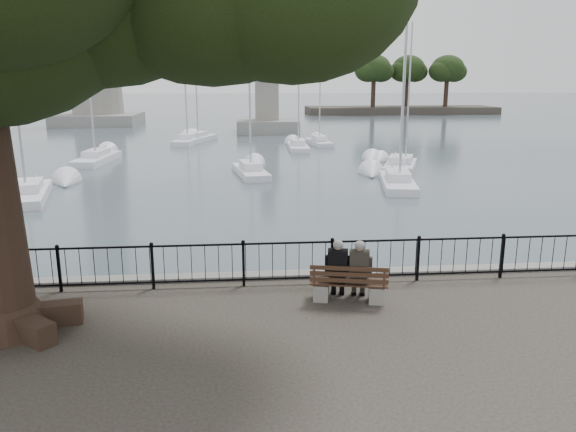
{
  "coord_description": "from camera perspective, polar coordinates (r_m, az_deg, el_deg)",
  "views": [
    {
      "loc": [
        -1.06,
        -9.45,
        4.56
      ],
      "look_at": [
        0.0,
        2.5,
        1.6
      ],
      "focal_mm": 35.0,
      "sensor_mm": 36.0,
      "label": 1
    }
  ],
  "objects": [
    {
      "name": "sailboat_g",
      "position": [
        48.45,
        3.15,
        7.59
      ],
      "size": [
        1.93,
        4.94,
        9.09
      ],
      "color": "white",
      "rests_on": "ground"
    },
    {
      "name": "sailboat_d",
      "position": [
        36.31,
        11.72,
        5.22
      ],
      "size": [
        2.88,
        4.84,
        8.96
      ],
      "color": "white",
      "rests_on": "ground"
    },
    {
      "name": "sailboat_c",
      "position": [
        30.02,
        11.09,
        3.54
      ],
      "size": [
        2.58,
        5.85,
        11.16
      ],
      "color": "white",
      "rests_on": "ground"
    },
    {
      "name": "lighthouse",
      "position": [
        73.76,
        -19.37,
        18.47
      ],
      "size": [
        9.65,
        9.65,
        29.64
      ],
      "color": "slate",
      "rests_on": "ground"
    },
    {
      "name": "sailboat_i",
      "position": [
        36.08,
        11.14,
        5.28
      ],
      "size": [
        3.2,
        5.45,
        11.67
      ],
      "color": "white",
      "rests_on": "ground"
    },
    {
      "name": "sailboat_f",
      "position": [
        45.04,
        1.03,
        7.18
      ],
      "size": [
        1.6,
        5.25,
        10.86
      ],
      "color": "white",
      "rests_on": "ground"
    },
    {
      "name": "sailboat_h",
      "position": [
        50.21,
        -10.15,
        7.7
      ],
      "size": [
        2.43,
        5.82,
        12.92
      ],
      "color": "white",
      "rests_on": "ground"
    },
    {
      "name": "sailboat_e",
      "position": [
        40.29,
        -18.87,
        5.7
      ],
      "size": [
        2.22,
        6.11,
        13.04
      ],
      "color": "white",
      "rests_on": "ground"
    },
    {
      "name": "person_right",
      "position": [
        11.84,
        7.21,
        -5.7
      ],
      "size": [
        0.47,
        0.72,
        1.34
      ],
      "color": "black",
      "rests_on": "ground"
    },
    {
      "name": "sailboat_j",
      "position": [
        51.77,
        -9.11,
        7.86
      ],
      "size": [
        3.35,
        5.68,
        10.5
      ],
      "color": "white",
      "rests_on": "ground"
    },
    {
      "name": "bench",
      "position": [
        11.87,
        6.19,
        -7.29
      ],
      "size": [
        1.67,
        0.81,
        0.85
      ],
      "color": "slate",
      "rests_on": "ground"
    },
    {
      "name": "railing",
      "position": [
        12.65,
        0.0,
        -4.58
      ],
      "size": [
        22.06,
        0.06,
        1.0
      ],
      "color": "black",
      "rests_on": "ground"
    },
    {
      "name": "sailboat_a",
      "position": [
        29.22,
        -24.84,
        2.21
      ],
      "size": [
        2.8,
        5.93,
        10.85
      ],
      "color": "white",
      "rests_on": "ground"
    },
    {
      "name": "lion_monument",
      "position": [
        59.55,
        -2.17,
        10.75
      ],
      "size": [
        6.35,
        6.35,
        9.27
      ],
      "color": "slate",
      "rests_on": "ground"
    },
    {
      "name": "far_shore",
      "position": [
        92.82,
        11.86,
        12.6
      ],
      "size": [
        30.0,
        8.6,
        9.18
      ],
      "color": "#2D2922",
      "rests_on": "ground"
    },
    {
      "name": "harbor",
      "position": [
        13.48,
        -0.19,
        -8.19
      ],
      "size": [
        260.0,
        260.0,
        1.2
      ],
      "color": "slate",
      "rests_on": "ground"
    },
    {
      "name": "sailboat_b",
      "position": [
        33.03,
        -3.81,
        4.72
      ],
      "size": [
        2.23,
        5.33,
        11.11
      ],
      "color": "white",
      "rests_on": "ground"
    },
    {
      "name": "person_left",
      "position": [
        11.85,
        5.08,
        -5.64
      ],
      "size": [
        0.47,
        0.72,
        1.34
      ],
      "color": "black",
      "rests_on": "ground"
    }
  ]
}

